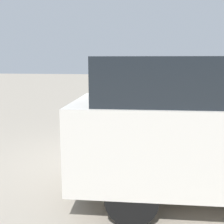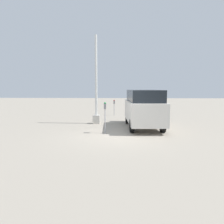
# 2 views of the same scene
# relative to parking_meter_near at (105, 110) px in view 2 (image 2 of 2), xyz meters

# --- Properties ---
(ground_plane) EXTENTS (80.00, 80.00, 0.00)m
(ground_plane) POSITION_rel_parking_meter_near_xyz_m (-0.57, -0.67, -1.16)
(ground_plane) COLOR gray
(parking_meter_near) EXTENTS (0.20, 0.12, 1.58)m
(parking_meter_near) POSITION_rel_parking_meter_near_xyz_m (0.00, 0.00, 0.00)
(parking_meter_near) COLOR #9E9EA3
(parking_meter_near) RESTS_ON ground
(parking_meter_far) EXTENTS (0.20, 0.12, 1.30)m
(parking_meter_far) POSITION_rel_parking_meter_near_xyz_m (7.41, -0.16, -0.20)
(parking_meter_far) COLOR #9E9EA3
(parking_meter_far) RESTS_ON ground
(lamp_post) EXTENTS (0.44, 0.44, 5.57)m
(lamp_post) POSITION_rel_parking_meter_near_xyz_m (3.02, 0.81, 0.62)
(lamp_post) COLOR beige
(lamp_post) RESTS_ON ground
(parked_van) EXTENTS (4.83, 2.09, 2.17)m
(parked_van) POSITION_rel_parking_meter_near_xyz_m (1.74, -2.08, 0.01)
(parked_van) COLOR beige
(parked_van) RESTS_ON ground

